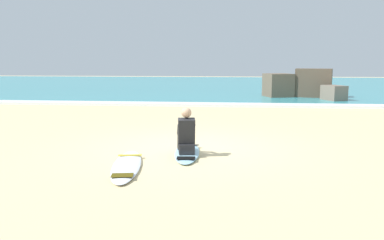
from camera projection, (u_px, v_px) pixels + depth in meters
The scene contains 7 objects.
ground_plane at pixel (188, 148), 8.98m from camera, with size 80.00×80.00×0.00m, color beige.
sea at pixel (220, 85), 30.71m from camera, with size 80.00×28.00×0.10m, color teal.
breaking_foam at pixel (210, 105), 17.24m from camera, with size 80.00×0.90×0.11m, color white.
surfboard_main at pixel (187, 152), 8.39m from camera, with size 0.67×2.05×0.08m.
surfer_seated at pixel (186, 135), 8.18m from camera, with size 0.46×0.75×0.95m.
surfboard_spare_near at pixel (127, 165), 7.34m from camera, with size 0.90×2.41×0.08m.
rock_outcrop_distant at pixel (302, 86), 20.17m from camera, with size 3.79×3.14×1.55m.
Camera 1 is at (0.98, -8.73, 1.98)m, focal length 36.82 mm.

